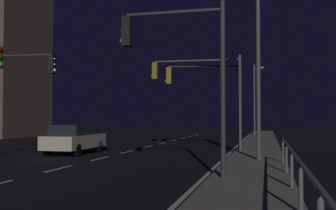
{
  "coord_description": "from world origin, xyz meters",
  "views": [
    {
      "loc": [
        7.71,
        -1.36,
        1.96
      ],
      "look_at": [
        1.9,
        22.86,
        2.71
      ],
      "focal_mm": 44.15,
      "sensor_mm": 36.0,
      "label": 1
    }
  ],
  "objects_px": {
    "traffic_light_overhead_east": "(177,56)",
    "traffic_light_far_left": "(205,87)",
    "traffic_light_near_right": "(199,83)",
    "car": "(74,139)",
    "traffic_light_mid_right": "(22,82)",
    "street_lamp_far_end": "(260,93)",
    "street_lamp_corner": "(252,59)",
    "street_lamp_across_street": "(255,93)"
  },
  "relations": [
    {
      "from": "car",
      "to": "traffic_light_near_right",
      "type": "height_order",
      "value": "traffic_light_near_right"
    },
    {
      "from": "traffic_light_overhead_east",
      "to": "traffic_light_far_left",
      "type": "relative_size",
      "value": 1.07
    },
    {
      "from": "traffic_light_overhead_east",
      "to": "street_lamp_across_street",
      "type": "bearing_deg",
      "value": 87.12
    },
    {
      "from": "traffic_light_far_left",
      "to": "street_lamp_corner",
      "type": "distance_m",
      "value": 6.32
    },
    {
      "from": "street_lamp_across_street",
      "to": "street_lamp_far_end",
      "type": "bearing_deg",
      "value": 78.85
    },
    {
      "from": "car",
      "to": "traffic_light_near_right",
      "type": "distance_m",
      "value": 7.54
    },
    {
      "from": "traffic_light_mid_right",
      "to": "street_lamp_across_street",
      "type": "distance_m",
      "value": 26.18
    },
    {
      "from": "traffic_light_far_left",
      "to": "street_lamp_corner",
      "type": "relative_size",
      "value": 0.7
    },
    {
      "from": "street_lamp_corner",
      "to": "street_lamp_across_street",
      "type": "relative_size",
      "value": 1.0
    },
    {
      "from": "traffic_light_mid_right",
      "to": "traffic_light_far_left",
      "type": "bearing_deg",
      "value": 24.1
    },
    {
      "from": "traffic_light_near_right",
      "to": "traffic_light_far_left",
      "type": "distance_m",
      "value": 0.68
    },
    {
      "from": "traffic_light_near_right",
      "to": "street_lamp_far_end",
      "type": "bearing_deg",
      "value": 82.39
    },
    {
      "from": "car",
      "to": "street_lamp_far_end",
      "type": "height_order",
      "value": "street_lamp_far_end"
    },
    {
      "from": "traffic_light_near_right",
      "to": "traffic_light_far_left",
      "type": "height_order",
      "value": "traffic_light_near_right"
    },
    {
      "from": "car",
      "to": "street_lamp_across_street",
      "type": "height_order",
      "value": "street_lamp_across_street"
    },
    {
      "from": "traffic_light_near_right",
      "to": "street_lamp_across_street",
      "type": "bearing_deg",
      "value": 82.81
    },
    {
      "from": "traffic_light_near_right",
      "to": "street_lamp_corner",
      "type": "xyz_separation_m",
      "value": [
        3.11,
        -5.0,
        0.52
      ]
    },
    {
      "from": "car",
      "to": "traffic_light_far_left",
      "type": "relative_size",
      "value": 0.88
    },
    {
      "from": "street_lamp_corner",
      "to": "traffic_light_near_right",
      "type": "bearing_deg",
      "value": 121.85
    },
    {
      "from": "car",
      "to": "traffic_light_mid_right",
      "type": "relative_size",
      "value": 0.8
    },
    {
      "from": "car",
      "to": "street_lamp_far_end",
      "type": "bearing_deg",
      "value": 69.48
    },
    {
      "from": "traffic_light_mid_right",
      "to": "street_lamp_far_end",
      "type": "xyz_separation_m",
      "value": [
        11.93,
        25.88,
        0.77
      ]
    },
    {
      "from": "traffic_light_far_left",
      "to": "street_lamp_far_end",
      "type": "height_order",
      "value": "street_lamp_far_end"
    },
    {
      "from": "traffic_light_overhead_east",
      "to": "street_lamp_far_end",
      "type": "relative_size",
      "value": 0.71
    },
    {
      "from": "traffic_light_mid_right",
      "to": "car",
      "type": "bearing_deg",
      "value": 19.5
    },
    {
      "from": "street_lamp_corner",
      "to": "street_lamp_across_street",
      "type": "bearing_deg",
      "value": 91.34
    },
    {
      "from": "traffic_light_far_left",
      "to": "traffic_light_near_right",
      "type": "bearing_deg",
      "value": -113.35
    },
    {
      "from": "street_lamp_corner",
      "to": "street_lamp_across_street",
      "type": "height_order",
      "value": "street_lamp_across_street"
    },
    {
      "from": "traffic_light_near_right",
      "to": "street_lamp_far_end",
      "type": "distance_m",
      "value": 22.56
    },
    {
      "from": "car",
      "to": "traffic_light_overhead_east",
      "type": "xyz_separation_m",
      "value": [
        7.35,
        -7.87,
        3.06
      ]
    },
    {
      "from": "traffic_light_near_right",
      "to": "street_lamp_corner",
      "type": "height_order",
      "value": "street_lamp_corner"
    },
    {
      "from": "street_lamp_corner",
      "to": "car",
      "type": "bearing_deg",
      "value": 165.8
    },
    {
      "from": "traffic_light_overhead_east",
      "to": "traffic_light_near_right",
      "type": "bearing_deg",
      "value": 95.38
    },
    {
      "from": "street_lamp_far_end",
      "to": "traffic_light_overhead_east",
      "type": "bearing_deg",
      "value": -93.48
    },
    {
      "from": "street_lamp_far_end",
      "to": "street_lamp_across_street",
      "type": "distance_m",
      "value": 2.39
    },
    {
      "from": "traffic_light_overhead_east",
      "to": "car",
      "type": "bearing_deg",
      "value": 133.01
    },
    {
      "from": "street_lamp_corner",
      "to": "traffic_light_far_left",
      "type": "bearing_deg",
      "value": 117.01
    },
    {
      "from": "car",
      "to": "traffic_light_far_left",
      "type": "height_order",
      "value": "traffic_light_far_left"
    },
    {
      "from": "traffic_light_overhead_east",
      "to": "street_lamp_across_street",
      "type": "height_order",
      "value": "street_lamp_across_street"
    },
    {
      "from": "traffic_light_mid_right",
      "to": "street_lamp_far_end",
      "type": "height_order",
      "value": "street_lamp_far_end"
    },
    {
      "from": "traffic_light_mid_right",
      "to": "street_lamp_across_street",
      "type": "xyz_separation_m",
      "value": [
        11.46,
        23.53,
        0.6
      ]
    },
    {
      "from": "traffic_light_overhead_east",
      "to": "street_lamp_across_street",
      "type": "distance_m",
      "value": 30.54
    }
  ]
}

